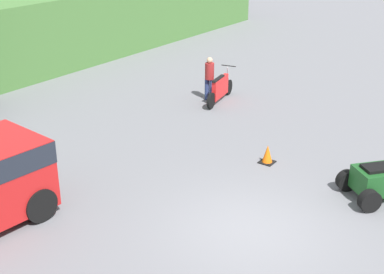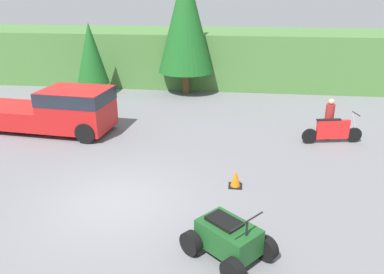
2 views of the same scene
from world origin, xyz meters
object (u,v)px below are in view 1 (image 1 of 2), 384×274
Objects in this scene: quad_atv at (381,181)px; traffic_cone at (267,155)px; dirt_bike at (220,89)px; rider_person at (209,77)px.

traffic_cone is (0.11, 3.31, -0.21)m from quad_atv.
rider_person reaches higher than dirt_bike.
traffic_cone is (-3.72, -4.08, -0.25)m from dirt_bike.
quad_atv is 4.09× the size of traffic_cone.
quad_atv is at bearing -128.96° from dirt_bike.
rider_person is at bearing 90.42° from dirt_bike.
traffic_cone is at bearing -143.49° from rider_person.
dirt_bike is 5.53m from traffic_cone.
dirt_bike reaches higher than quad_atv.
dirt_bike is at bearing 47.65° from traffic_cone.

